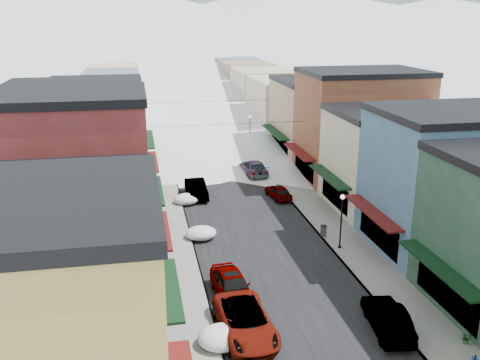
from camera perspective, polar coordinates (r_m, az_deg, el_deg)
name	(u,v)px	position (r m, az deg, el deg)	size (l,w,h in m)	color
road	(202,140)	(75.05, -4.08, 4.26)	(10.00, 160.00, 0.01)	black
sidewalk_left	(154,142)	(74.56, -9.14, 4.05)	(3.20, 160.00, 0.15)	gray
sidewalk_right	(248,138)	(76.08, 0.87, 4.53)	(3.20, 160.00, 0.15)	gray
curb_left	(166,141)	(74.62, -7.94, 4.11)	(0.10, 160.00, 0.15)	slate
curb_right	(237,138)	(75.78, -0.28, 4.48)	(0.10, 160.00, 0.15)	slate
bldg_l_yellow	(15,358)	(20.50, -22.90, -17.06)	(11.30, 8.70, 11.50)	gold
bldg_l_cream	(53,271)	(28.25, -19.35, -9.14)	(11.30, 8.20, 9.50)	#B7A993
bldg_l_brick_near	(60,192)	(35.14, -18.69, -1.23)	(12.30, 8.20, 12.50)	maroon
bldg_l_grayblue	(82,179)	(43.65, -16.48, 0.11)	(11.30, 9.20, 9.00)	slate
bldg_l_brick_far	(79,141)	(52.17, -16.84, 3.96)	(13.30, 9.20, 11.00)	brown
bldg_l_tan	(97,125)	(61.94, -15.04, 5.65)	(11.30, 11.20, 10.00)	tan
bldg_r_blue	(446,181)	(41.74, 21.13, -0.06)	(11.30, 9.20, 10.50)	teal
bldg_r_cream	(395,159)	(49.68, 16.16, 2.19)	(12.30, 9.20, 9.00)	beige
bldg_r_brick_far	(360,125)	(57.53, 12.72, 5.73)	(13.30, 9.20, 11.50)	brown
bldg_r_tan	(319,118)	(66.49, 8.46, 6.60)	(11.30, 11.20, 9.50)	tan
distant_blocks	(186,90)	(96.87, -5.83, 9.56)	(34.00, 55.00, 8.00)	gray
mountain_ridge	(110,19)	(290.01, -13.67, 16.32)	(670.00, 340.00, 34.00)	silver
overhead_cables	(214,112)	(61.67, -2.77, 7.30)	(16.40, 15.04, 0.04)	black
car_white_suv	(245,321)	(30.16, 0.57, -14.83)	(2.74, 5.95, 1.65)	white
car_silver_sedan	(232,285)	(33.65, -0.86, -11.14)	(2.00, 4.97, 1.69)	gray
car_dark_hatch	(196,189)	(51.48, -4.68, -0.94)	(1.72, 4.94, 1.63)	black
car_silver_wagon	(183,153)	(65.29, -6.11, 2.83)	(1.91, 4.70, 1.36)	#92949A
car_green_sedan	(387,318)	(31.58, 15.45, -13.99)	(1.70, 4.87, 1.60)	black
car_gray_suv	(278,192)	(51.10, 4.10, -1.24)	(1.58, 3.93, 1.34)	#94979C
car_black_sedan	(254,168)	(58.39, 1.47, 1.32)	(2.28, 5.61, 1.63)	black
car_lane_silver	(189,134)	(75.39, -5.42, 4.92)	(1.95, 4.85, 1.65)	#A4A5AC
car_lane_white	(196,118)	(87.57, -4.75, 6.56)	(2.21, 4.80, 1.33)	white
trash_can	(323,231)	(42.67, 8.89, -5.36)	(0.51, 0.51, 0.86)	#4F5154
streetlamp_near	(342,214)	(40.01, 10.78, -3.64)	(0.35, 0.35, 4.18)	black
streetlamp_far	(250,127)	(70.58, 1.07, 5.70)	(0.34, 0.34, 4.05)	black
planter_near	(466,338)	(31.85, 22.99, -15.25)	(0.56, 0.48, 0.62)	#2A5F2C
snow_pile_near	(223,337)	(29.49, -1.87, -16.35)	(2.65, 2.83, 1.12)	white
snow_pile_mid	(201,233)	(42.12, -4.18, -5.64)	(2.42, 2.69, 1.02)	white
snow_pile_far	(187,199)	(49.79, -5.71, -2.03)	(2.34, 2.64, 0.99)	white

